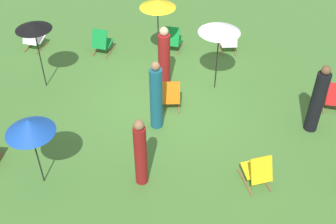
{
  "coord_description": "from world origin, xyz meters",
  "views": [
    {
      "loc": [
        -0.25,
        9.2,
        7.06
      ],
      "look_at": [
        0.0,
        1.2,
        0.5
      ],
      "focal_mm": 45.26,
      "sensor_mm": 36.0,
      "label": 1
    }
  ],
  "objects_px": {
    "deckchair_8": "(335,97)",
    "person_1": "(317,101)",
    "deckchair_1": "(257,171)",
    "deckchair_6": "(102,42)",
    "deckchair_11": "(173,39)",
    "deckchair_10": "(228,41)",
    "person_0": "(164,58)",
    "deckchair_9": "(33,38)",
    "person_3": "(140,154)",
    "umbrella_0": "(158,4)",
    "umbrella_1": "(29,126)",
    "deckchair_2": "(170,95)",
    "umbrella_2": "(220,28)",
    "umbrella_3": "(33,26)",
    "person_2": "(156,97)"
  },
  "relations": [
    {
      "from": "deckchair_8",
      "to": "person_0",
      "type": "relative_size",
      "value": 0.47
    },
    {
      "from": "deckchair_6",
      "to": "deckchair_9",
      "type": "bearing_deg",
      "value": 11.04
    },
    {
      "from": "deckchair_8",
      "to": "umbrella_2",
      "type": "distance_m",
      "value": 3.52
    },
    {
      "from": "deckchair_1",
      "to": "deckchair_6",
      "type": "height_order",
      "value": "same"
    },
    {
      "from": "person_1",
      "to": "umbrella_2",
      "type": "bearing_deg",
      "value": 47.32
    },
    {
      "from": "deckchair_8",
      "to": "deckchair_10",
      "type": "relative_size",
      "value": 1.01
    },
    {
      "from": "deckchair_10",
      "to": "deckchair_11",
      "type": "distance_m",
      "value": 1.76
    },
    {
      "from": "umbrella_0",
      "to": "person_1",
      "type": "bearing_deg",
      "value": 143.08
    },
    {
      "from": "deckchair_8",
      "to": "person_1",
      "type": "bearing_deg",
      "value": 59.0
    },
    {
      "from": "deckchair_6",
      "to": "deckchair_9",
      "type": "height_order",
      "value": "same"
    },
    {
      "from": "deckchair_9",
      "to": "person_3",
      "type": "height_order",
      "value": "person_3"
    },
    {
      "from": "person_3",
      "to": "deckchair_10",
      "type": "bearing_deg",
      "value": -154.69
    },
    {
      "from": "deckchair_1",
      "to": "deckchair_10",
      "type": "bearing_deg",
      "value": -105.32
    },
    {
      "from": "deckchair_10",
      "to": "umbrella_1",
      "type": "height_order",
      "value": "umbrella_1"
    },
    {
      "from": "umbrella_3",
      "to": "person_3",
      "type": "bearing_deg",
      "value": 130.81
    },
    {
      "from": "deckchair_9",
      "to": "umbrella_3",
      "type": "relative_size",
      "value": 0.43
    },
    {
      "from": "deckchair_11",
      "to": "umbrella_3",
      "type": "distance_m",
      "value": 4.39
    },
    {
      "from": "deckchair_11",
      "to": "deckchair_6",
      "type": "bearing_deg",
      "value": 17.13
    },
    {
      "from": "deckchair_6",
      "to": "deckchair_11",
      "type": "xyz_separation_m",
      "value": [
        -2.21,
        -0.23,
        0.0
      ]
    },
    {
      "from": "person_2",
      "to": "umbrella_3",
      "type": "bearing_deg",
      "value": 169.42
    },
    {
      "from": "deckchair_6",
      "to": "umbrella_1",
      "type": "distance_m",
      "value": 5.55
    },
    {
      "from": "person_0",
      "to": "person_2",
      "type": "height_order",
      "value": "person_2"
    },
    {
      "from": "person_1",
      "to": "deckchair_8",
      "type": "bearing_deg",
      "value": -49.39
    },
    {
      "from": "deckchair_9",
      "to": "umbrella_2",
      "type": "height_order",
      "value": "umbrella_2"
    },
    {
      "from": "umbrella_2",
      "to": "person_3",
      "type": "bearing_deg",
      "value": 63.31
    },
    {
      "from": "person_1",
      "to": "deckchair_11",
      "type": "bearing_deg",
      "value": 37.09
    },
    {
      "from": "deckchair_11",
      "to": "umbrella_0",
      "type": "height_order",
      "value": "umbrella_0"
    },
    {
      "from": "deckchair_8",
      "to": "deckchair_11",
      "type": "distance_m",
      "value": 5.17
    },
    {
      "from": "deckchair_8",
      "to": "deckchair_9",
      "type": "height_order",
      "value": "same"
    },
    {
      "from": "deckchair_6",
      "to": "deckchair_8",
      "type": "height_order",
      "value": "same"
    },
    {
      "from": "deckchair_10",
      "to": "person_1",
      "type": "height_order",
      "value": "person_1"
    },
    {
      "from": "deckchair_10",
      "to": "person_2",
      "type": "bearing_deg",
      "value": 56.1
    },
    {
      "from": "umbrella_1",
      "to": "person_1",
      "type": "height_order",
      "value": "person_1"
    },
    {
      "from": "umbrella_0",
      "to": "person_3",
      "type": "height_order",
      "value": "umbrella_0"
    },
    {
      "from": "umbrella_2",
      "to": "umbrella_3",
      "type": "bearing_deg",
      "value": 0.63
    },
    {
      "from": "person_3",
      "to": "person_1",
      "type": "bearing_deg",
      "value": 162.45
    },
    {
      "from": "umbrella_1",
      "to": "person_0",
      "type": "relative_size",
      "value": 0.98
    },
    {
      "from": "deckchair_10",
      "to": "deckchair_11",
      "type": "bearing_deg",
      "value": -5.17
    },
    {
      "from": "person_2",
      "to": "umbrella_1",
      "type": "bearing_deg",
      "value": -124.94
    },
    {
      "from": "deckchair_6",
      "to": "deckchair_8",
      "type": "xyz_separation_m",
      "value": [
        -6.51,
        2.64,
        0.0
      ]
    },
    {
      "from": "deckchair_1",
      "to": "person_3",
      "type": "distance_m",
      "value": 2.53
    },
    {
      "from": "person_3",
      "to": "umbrella_3",
      "type": "bearing_deg",
      "value": -91.34
    },
    {
      "from": "deckchair_2",
      "to": "deckchair_10",
      "type": "xyz_separation_m",
      "value": [
        -1.75,
        -2.9,
        0.0
      ]
    },
    {
      "from": "deckchair_2",
      "to": "deckchair_11",
      "type": "height_order",
      "value": "same"
    },
    {
      "from": "umbrella_1",
      "to": "deckchair_10",
      "type": "bearing_deg",
      "value": -128.46
    },
    {
      "from": "deckchair_10",
      "to": "person_3",
      "type": "height_order",
      "value": "person_3"
    },
    {
      "from": "deckchair_10",
      "to": "person_0",
      "type": "distance_m",
      "value": 2.73
    },
    {
      "from": "deckchair_1",
      "to": "person_3",
      "type": "relative_size",
      "value": 0.5
    },
    {
      "from": "umbrella_3",
      "to": "person_1",
      "type": "height_order",
      "value": "umbrella_3"
    },
    {
      "from": "deckchair_1",
      "to": "deckchair_2",
      "type": "relative_size",
      "value": 1.04
    }
  ]
}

